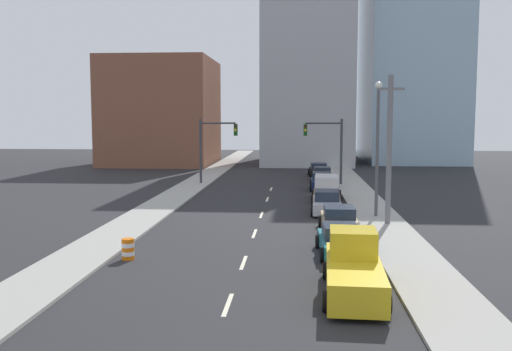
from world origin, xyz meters
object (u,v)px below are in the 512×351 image
object	(u,v)px
sedan_orange	(322,175)
sedan_black	(319,170)
traffic_barrel	(128,249)
box_truck_brown	(327,189)
traffic_signal_left	(211,143)
sedan_navy	(321,182)
traffic_signal_right	(331,143)
street_lamp	(377,140)
pickup_truck_yellow	(354,269)
utility_pole_right_mid	(389,149)
sedan_tan	(339,220)
sedan_silver	(327,203)
sedan_teal	(340,241)

from	to	relation	value
sedan_orange	sedan_black	size ratio (longest dim) A/B	1.12
traffic_barrel	box_truck_brown	world-z (taller)	box_truck_brown
traffic_signal_left	sedan_navy	distance (m)	11.28
traffic_signal_left	traffic_signal_right	xyz separation A→B (m)	(11.26, 0.00, 0.00)
traffic_signal_left	sedan_navy	bearing A→B (deg)	-17.35
street_lamp	pickup_truck_yellow	bearing A→B (deg)	-100.51
traffic_barrel	pickup_truck_yellow	world-z (taller)	pickup_truck_yellow
pickup_truck_yellow	street_lamp	bearing A→B (deg)	82.11
traffic_signal_right	utility_pole_right_mid	distance (m)	19.95
traffic_barrel	sedan_tan	bearing A→B (deg)	34.91
sedan_orange	sedan_black	xyz separation A→B (m)	(-0.17, 5.58, -0.03)
sedan_navy	sedan_orange	bearing A→B (deg)	88.02
traffic_barrel	sedan_tan	xyz separation A→B (m)	(9.89, 6.90, 0.19)
sedan_navy	sedan_orange	world-z (taller)	sedan_navy
sedan_silver	traffic_barrel	bearing A→B (deg)	-123.69
sedan_navy	traffic_signal_right	bearing A→B (deg)	74.59
sedan_tan	sedan_silver	world-z (taller)	sedan_silver
sedan_teal	box_truck_brown	xyz separation A→B (m)	(0.23, 17.42, 0.26)
street_lamp	traffic_barrel	bearing A→B (deg)	-137.37
sedan_black	traffic_signal_right	bearing A→B (deg)	-87.25
traffic_signal_left	sedan_tan	xyz separation A→B (m)	(10.53, -21.97, -3.31)
utility_pole_right_mid	sedan_navy	size ratio (longest dim) A/B	1.87
box_truck_brown	sedan_black	xyz separation A→B (m)	(0.06, 18.74, -0.27)
sedan_black	traffic_barrel	bearing A→B (deg)	-106.89
box_truck_brown	sedan_orange	distance (m)	13.16
sedan_teal	sedan_silver	size ratio (longest dim) A/B	0.92
traffic_barrel	sedan_orange	xyz separation A→B (m)	(10.02, 32.13, 0.20)
sedan_teal	utility_pole_right_mid	bearing A→B (deg)	63.81
sedan_silver	box_truck_brown	world-z (taller)	box_truck_brown
traffic_signal_right	box_truck_brown	world-z (taller)	traffic_signal_right
sedan_teal	sedan_tan	world-z (taller)	sedan_tan
sedan_teal	sedan_navy	size ratio (longest dim) A/B	0.95
pickup_truck_yellow	sedan_orange	distance (m)	36.36
sedan_tan	sedan_teal	bearing A→B (deg)	-93.74
traffic_barrel	sedan_tan	size ratio (longest dim) A/B	0.20
traffic_barrel	sedan_tan	distance (m)	12.06
box_truck_brown	sedan_black	world-z (taller)	box_truck_brown
sedan_tan	sedan_black	xyz separation A→B (m)	(-0.04, 30.80, -0.02)
pickup_truck_yellow	sedan_navy	bearing A→B (deg)	92.52
traffic_signal_left	street_lamp	xyz separation A→B (m)	(13.17, -17.33, 0.97)
street_lamp	sedan_tan	xyz separation A→B (m)	(-2.65, -4.64, -4.29)
pickup_truck_yellow	sedan_black	xyz separation A→B (m)	(0.24, 41.93, -0.25)
traffic_signal_left	sedan_orange	xyz separation A→B (m)	(10.66, 3.26, -3.30)
box_truck_brown	sedan_silver	bearing A→B (deg)	-89.80
traffic_signal_right	traffic_signal_left	bearing A→B (deg)	180.00
utility_pole_right_mid	sedan_teal	bearing A→B (deg)	-113.86
traffic_signal_right	traffic_barrel	bearing A→B (deg)	-110.20
traffic_signal_left	sedan_black	bearing A→B (deg)	40.11
sedan_orange	sedan_black	world-z (taller)	sedan_orange
pickup_truck_yellow	sedan_black	bearing A→B (deg)	92.30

